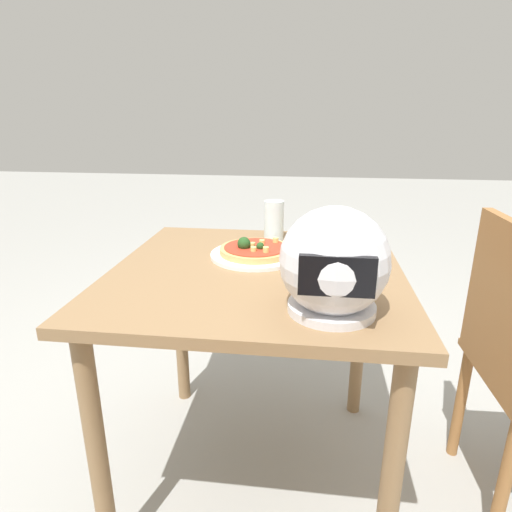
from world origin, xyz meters
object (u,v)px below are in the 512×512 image
Objects in this scene: pizza at (254,249)px; motorcycle_helmet at (334,264)px; dining_table at (257,302)px; drinking_glass at (274,220)px.

motorcycle_helmet reaches higher than pizza.
pizza is (0.02, -0.10, 0.13)m from dining_table.
pizza is 0.91× the size of motorcycle_helmet.
motorcycle_helmet is (-0.22, 0.37, 0.09)m from pizza.
drinking_glass is (-0.02, -0.31, 0.18)m from dining_table.
pizza is at bearing -79.37° from dining_table.
drinking_glass is (0.18, -0.57, -0.05)m from motorcycle_helmet.
dining_table is 3.76× the size of pizza.
motorcycle_helmet reaches higher than drinking_glass.
drinking_glass is (-0.04, -0.21, 0.04)m from pizza.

